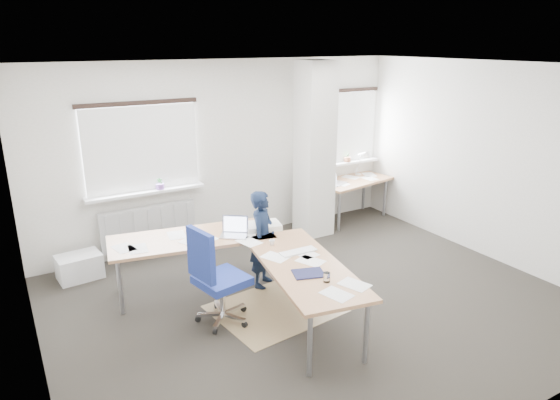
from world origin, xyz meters
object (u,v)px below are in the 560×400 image
desk_main (247,252)px  person (263,239)px  task_chair (219,296)px  desk_side (353,182)px

desk_main → person: bearing=52.1°
desk_main → task_chair: bearing=-146.2°
desk_main → task_chair: task_chair is taller
desk_side → person: bearing=-161.1°
person → desk_main: bearing=-179.8°
desk_side → task_chair: bearing=-159.9°
desk_main → desk_side: (2.95, 1.77, -0.01)m
desk_main → person: person is taller
desk_side → person: size_ratio=1.17×
desk_main → person: size_ratio=2.33×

